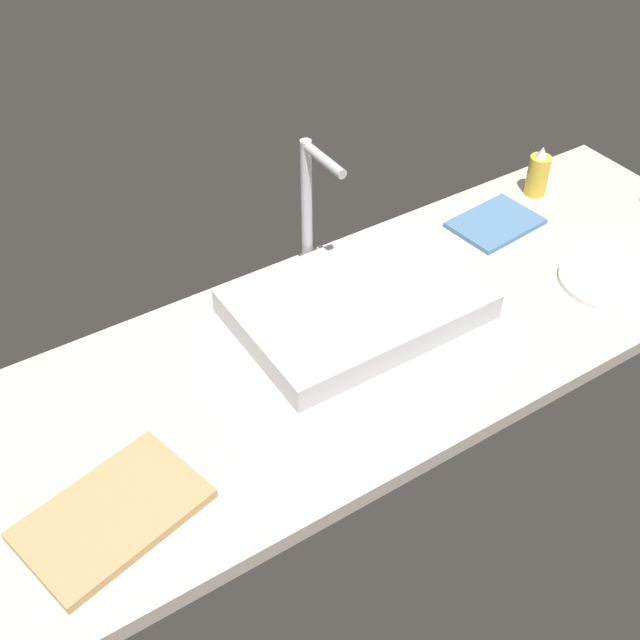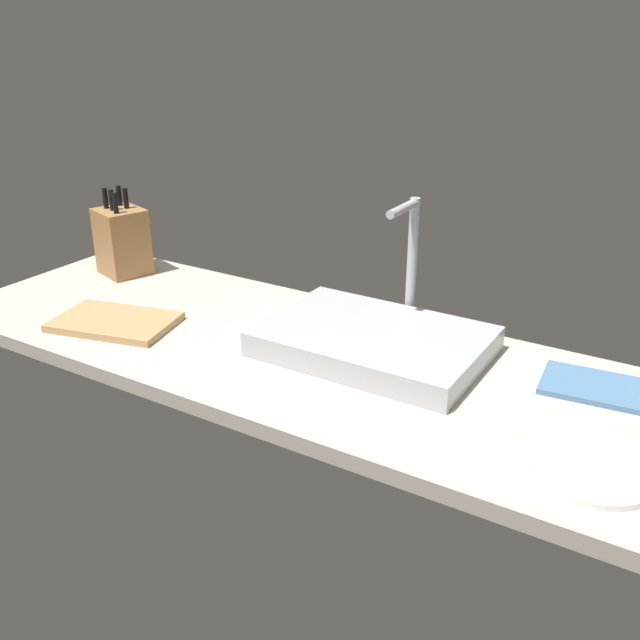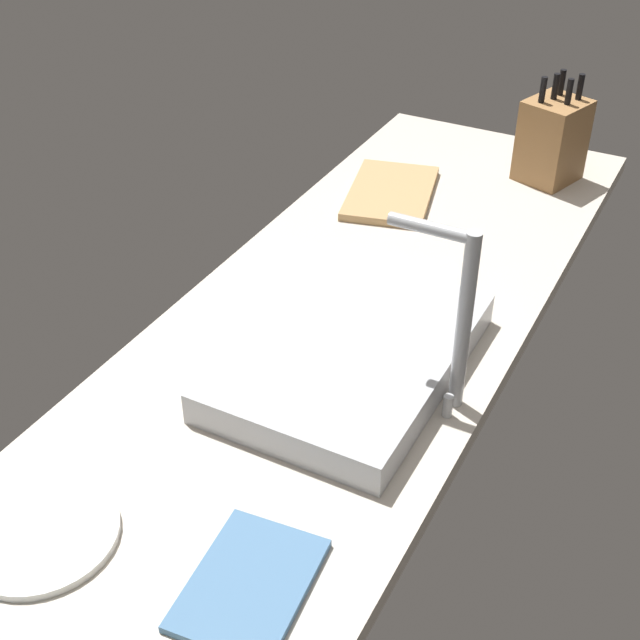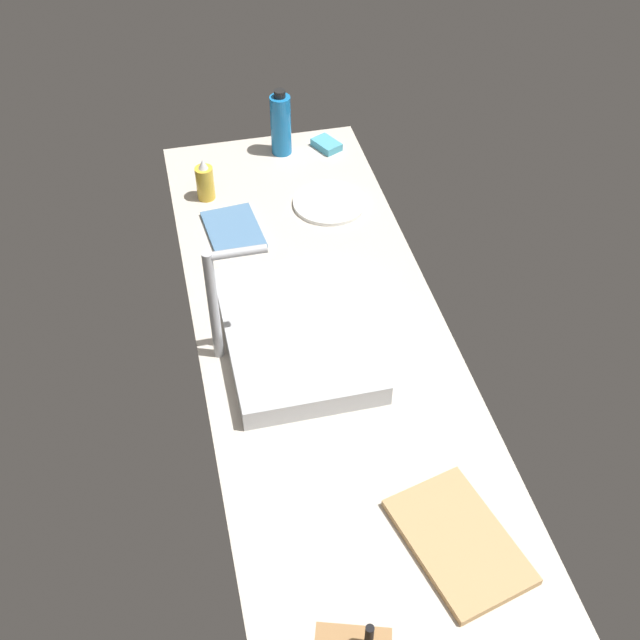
% 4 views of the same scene
% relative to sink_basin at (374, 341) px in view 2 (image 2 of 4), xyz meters
% --- Properties ---
extents(countertop_slab, '(2.00, 0.62, 0.04)m').
position_rel_sink_basin_xyz_m(countertop_slab, '(-0.08, -0.07, -0.05)').
color(countertop_slab, beige).
rests_on(countertop_slab, ground).
extents(sink_basin, '(0.49, 0.34, 0.06)m').
position_rel_sink_basin_xyz_m(sink_basin, '(0.00, 0.00, 0.00)').
color(sink_basin, '#B7BABF').
rests_on(sink_basin, countertop_slab).
extents(faucet, '(0.06, 0.14, 0.31)m').
position_rel_sink_basin_xyz_m(faucet, '(0.00, 0.18, 0.15)').
color(faucet, '#B7BABF').
rests_on(faucet, countertop_slab).
extents(knife_block, '(0.16, 0.15, 0.25)m').
position_rel_sink_basin_xyz_m(knife_block, '(-0.87, 0.09, 0.07)').
color(knife_block, '#9E7042').
rests_on(knife_block, countertop_slab).
extents(cutting_board, '(0.32, 0.25, 0.02)m').
position_rel_sink_basin_xyz_m(cutting_board, '(-0.61, -0.20, -0.02)').
color(cutting_board, tan).
rests_on(cutting_board, countertop_slab).
extents(dinner_plate, '(0.21, 0.21, 0.01)m').
position_rel_sink_basin_xyz_m(dinner_plate, '(0.52, -0.21, -0.02)').
color(dinner_plate, white).
rests_on(dinner_plate, countertop_slab).
extents(dish_towel, '(0.22, 0.16, 0.01)m').
position_rel_sink_basin_xyz_m(dish_towel, '(0.46, 0.08, -0.02)').
color(dish_towel, teal).
rests_on(dish_towel, countertop_slab).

